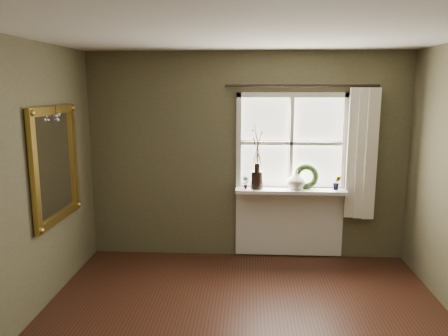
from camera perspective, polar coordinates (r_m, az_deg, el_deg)
ceiling at (r=3.21m, az=2.94°, el=18.24°), size 4.50×4.50×0.00m
wall_back at (r=5.55m, az=2.98°, el=1.56°), size 4.00×0.10×2.60m
window_frame at (r=5.48m, az=8.76°, el=3.23°), size 1.36×0.06×1.24m
window_sill at (r=5.48m, az=8.70°, el=-2.94°), size 1.36×0.26×0.04m
window_apron at (r=5.70m, az=8.47°, el=-6.99°), size 1.36×0.04×0.88m
dark_jug at (r=5.42m, az=4.33°, el=-1.56°), size 0.15×0.15×0.22m
cream_vase at (r=5.45m, az=9.38°, el=-1.53°), size 0.30×0.30×0.24m
wreath at (r=5.50m, az=10.67°, el=-1.45°), size 0.33×0.18×0.32m
potted_plant_left at (r=5.43m, az=2.83°, el=-1.88°), size 0.09×0.08×0.16m
potted_plant_right at (r=5.53m, az=14.52°, el=-1.87°), size 0.11×0.09×0.18m
curtain at (r=5.54m, az=17.51°, el=1.75°), size 0.36×0.12×1.59m
curtain_rod at (r=5.38m, az=10.11°, el=10.54°), size 1.84×0.03×0.03m
gilt_mirror at (r=4.82m, az=-21.17°, el=0.47°), size 0.10×1.01×1.20m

